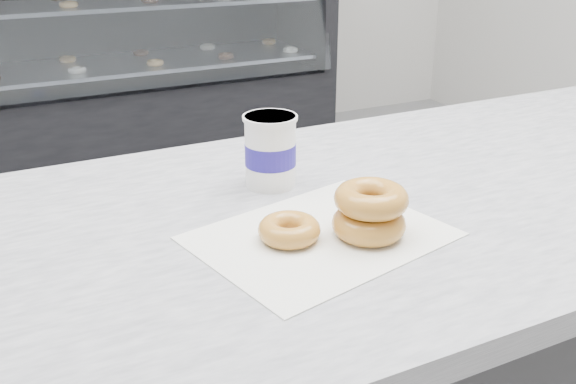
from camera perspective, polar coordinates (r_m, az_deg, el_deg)
name	(u,v)px	position (r m, az deg, el deg)	size (l,w,h in m)	color
display_case	(112,81)	(3.67, -15.36, 9.49)	(2.40, 0.74, 1.25)	black
wax_paper	(321,236)	(0.92, 2.91, -3.93)	(0.34, 0.26, 0.00)	silver
donut_single	(289,230)	(0.90, 0.11, -3.36)	(0.09, 0.09, 0.03)	orange
donut_stack	(370,211)	(0.91, 7.30, -1.70)	(0.13, 0.13, 0.07)	orange
coffee_cup	(270,150)	(1.07, -1.58, 3.74)	(0.11, 0.11, 0.12)	white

